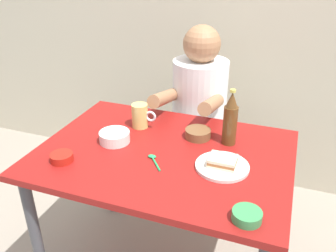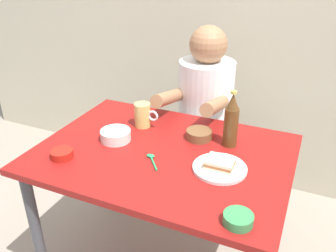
# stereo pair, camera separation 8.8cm
# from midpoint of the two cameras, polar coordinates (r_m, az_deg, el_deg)

# --- Properties ---
(dining_table) EXTENTS (1.10, 0.80, 0.74)m
(dining_table) POSITION_cam_midpoint_polar(r_m,az_deg,el_deg) (1.62, -2.19, -6.90)
(dining_table) COLOR maroon
(dining_table) RESTS_ON ground
(stool) EXTENTS (0.34, 0.34, 0.45)m
(stool) POSITION_cam_midpoint_polar(r_m,az_deg,el_deg) (2.28, 3.59, -4.71)
(stool) COLOR #4C4C51
(stool) RESTS_ON ground
(person_seated) EXTENTS (0.33, 0.56, 0.72)m
(person_seated) POSITION_cam_midpoint_polar(r_m,az_deg,el_deg) (2.08, 3.82, 4.92)
(person_seated) COLOR white
(person_seated) RESTS_ON stool
(plate_orange) EXTENTS (0.22, 0.22, 0.01)m
(plate_orange) POSITION_cam_midpoint_polar(r_m,az_deg,el_deg) (1.46, 6.99, -6.48)
(plate_orange) COLOR silver
(plate_orange) RESTS_ON dining_table
(sandwich) EXTENTS (0.11, 0.09, 0.04)m
(sandwich) POSITION_cam_midpoint_polar(r_m,az_deg,el_deg) (1.45, 7.04, -5.65)
(sandwich) COLOR beige
(sandwich) RESTS_ON plate_orange
(beer_mug) EXTENTS (0.13, 0.08, 0.12)m
(beer_mug) POSITION_cam_midpoint_polar(r_m,az_deg,el_deg) (1.75, -5.90, 1.63)
(beer_mug) COLOR #D1BC66
(beer_mug) RESTS_ON dining_table
(beer_bottle) EXTENTS (0.06, 0.06, 0.26)m
(beer_bottle) POSITION_cam_midpoint_polar(r_m,az_deg,el_deg) (1.59, 8.44, 0.99)
(beer_bottle) COLOR #593819
(beer_bottle) RESTS_ON dining_table
(rice_bowl_white) EXTENTS (0.14, 0.14, 0.05)m
(rice_bowl_white) POSITION_cam_midpoint_polar(r_m,az_deg,el_deg) (1.65, -10.14, -1.71)
(rice_bowl_white) COLOR silver
(rice_bowl_white) RESTS_ON dining_table
(sambal_bowl_red) EXTENTS (0.10, 0.10, 0.03)m
(sambal_bowl_red) POSITION_cam_midpoint_polar(r_m,az_deg,el_deg) (1.57, -18.29, -4.79)
(sambal_bowl_red) COLOR #B21E14
(sambal_bowl_red) RESTS_ON dining_table
(dip_bowl_green) EXTENTS (0.10, 0.10, 0.03)m
(dip_bowl_green) POSITION_cam_midpoint_polar(r_m,az_deg,el_deg) (1.22, 10.51, -13.99)
(dip_bowl_green) COLOR #388C4C
(dip_bowl_green) RESTS_ON dining_table
(condiment_bowl_brown) EXTENTS (0.12, 0.12, 0.04)m
(condiment_bowl_brown) POSITION_cam_midpoint_polar(r_m,az_deg,el_deg) (1.66, 3.33, -1.18)
(condiment_bowl_brown) COLOR brown
(condiment_bowl_brown) RESTS_ON dining_table
(spoon) EXTENTS (0.09, 0.10, 0.01)m
(spoon) POSITION_cam_midpoint_polar(r_m,az_deg,el_deg) (1.50, -4.03, -5.37)
(spoon) COLOR #26A559
(spoon) RESTS_ON dining_table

